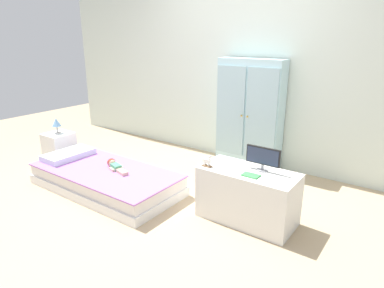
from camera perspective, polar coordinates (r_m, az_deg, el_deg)
The scene contains 12 objects.
ground_plane at distance 3.60m, azimuth -4.36°, elevation -9.56°, with size 10.00×10.00×0.02m, color tan.
back_wall at distance 4.52m, azimuth 8.51°, elevation 13.96°, with size 6.40×0.05×2.70m, color silver.
bed at distance 3.90m, azimuth -14.41°, elevation -5.81°, with size 1.72×0.82×0.24m.
pillow at distance 4.34m, azimuth -20.21°, elevation -1.69°, with size 0.32×0.58×0.07m, color silver.
doll at distance 3.84m, azimuth -13.05°, elevation -3.52°, with size 0.39×0.18×0.10m.
nightstand at distance 4.83m, azimuth -21.55°, elevation -0.69°, with size 0.33×0.33×0.42m, color white.
table_lamp at distance 4.74m, azimuth -22.03°, elevation 3.32°, with size 0.11×0.11×0.20m.
wardrobe at distance 4.36m, azimuth 9.71°, elevation 5.04°, with size 0.84×0.28×1.38m.
tv_stand at distance 3.16m, azimuth 9.40°, elevation -8.64°, with size 0.88×0.43×0.50m, color silver.
tv_monitor at distance 3.04m, azimuth 11.95°, elevation -2.17°, with size 0.32×0.10×0.22m.
rocking_horse_toy at distance 3.09m, azimuth 2.70°, elevation -2.92°, with size 0.10×0.04×0.12m.
book_green at distance 2.95m, azimuth 9.95°, elevation -5.26°, with size 0.15×0.09×0.01m, color #429E51.
Camera 1 is at (2.08, -2.43, 1.65)m, focal length 31.43 mm.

